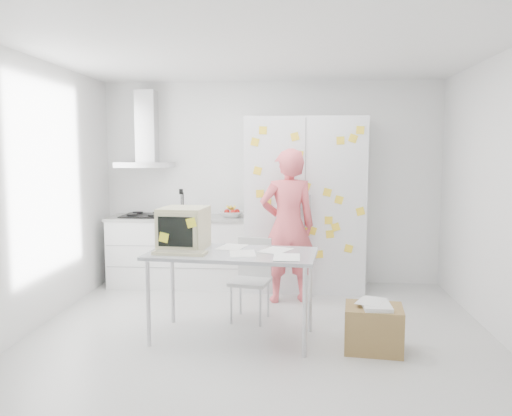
# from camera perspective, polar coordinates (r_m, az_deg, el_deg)

# --- Properties ---
(floor) EXTENTS (4.50, 4.00, 0.02)m
(floor) POSITION_cam_1_polar(r_m,az_deg,el_deg) (5.05, 0.51, -14.18)
(floor) COLOR silver
(floor) RESTS_ON ground
(walls) EXTENTS (4.52, 4.01, 2.70)m
(walls) POSITION_cam_1_polar(r_m,az_deg,el_deg) (5.46, 1.04, 2.04)
(walls) COLOR white
(walls) RESTS_ON ground
(ceiling) EXTENTS (4.50, 4.00, 0.02)m
(ceiling) POSITION_cam_1_polar(r_m,az_deg,el_deg) (4.82, 0.54, 17.59)
(ceiling) COLOR white
(ceiling) RESTS_ON walls
(counter_run) EXTENTS (1.84, 0.63, 1.28)m
(counter_run) POSITION_cam_1_polar(r_m,az_deg,el_deg) (6.72, -8.75, -4.77)
(counter_run) COLOR white
(counter_run) RESTS_ON ground
(range_hood) EXTENTS (0.70, 0.48, 1.01)m
(range_hood) POSITION_cam_1_polar(r_m,az_deg,el_deg) (6.85, -12.42, 7.87)
(range_hood) COLOR silver
(range_hood) RESTS_ON walls
(tall_cabinet) EXTENTS (1.50, 0.68, 2.20)m
(tall_cabinet) POSITION_cam_1_polar(r_m,az_deg,el_deg) (6.43, 5.56, 0.43)
(tall_cabinet) COLOR silver
(tall_cabinet) RESTS_ON ground
(person) EXTENTS (0.74, 0.57, 1.81)m
(person) POSITION_cam_1_polar(r_m,az_deg,el_deg) (5.86, 3.65, -2.06)
(person) COLOR #F15E66
(person) RESTS_ON ground
(desk) EXTENTS (1.62, 0.93, 1.24)m
(desk) POSITION_cam_1_polar(r_m,az_deg,el_deg) (4.79, -6.31, -3.58)
(desk) COLOR #A5A8AF
(desk) RESTS_ON ground
(chair) EXTENTS (0.46, 0.46, 0.85)m
(chair) POSITION_cam_1_polar(r_m,az_deg,el_deg) (5.33, -0.48, -7.53)
(chair) COLOR #B9B8B6
(chair) RESTS_ON ground
(cardboard_box) EXTENTS (0.55, 0.46, 0.44)m
(cardboard_box) POSITION_cam_1_polar(r_m,az_deg,el_deg) (4.69, 13.29, -13.16)
(cardboard_box) COLOR olive
(cardboard_box) RESTS_ON ground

